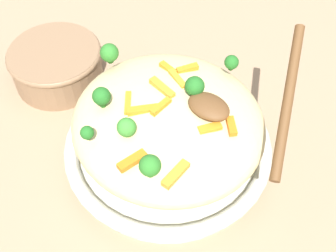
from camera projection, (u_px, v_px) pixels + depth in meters
The scene contains 24 objects.
ground_plane at pixel (168, 158), 0.65m from camera, with size 2.40×2.40×0.00m, color #9E7F60.
serving_bowl at pixel (168, 148), 0.63m from camera, with size 0.29×0.29×0.04m.
pasta_mound at pixel (168, 123), 0.59m from camera, with size 0.26×0.25×0.09m, color #DBC689.
carrot_piece_0 at pixel (164, 108), 0.54m from camera, with size 0.03×0.01×0.01m, color orange.
carrot_piece_1 at pixel (231, 126), 0.54m from camera, with size 0.03×0.01×0.01m, color orange.
carrot_piece_2 at pixel (187, 69), 0.60m from camera, with size 0.03×0.01×0.01m, color orange.
carrot_piece_3 at pixel (144, 110), 0.55m from camera, with size 0.04×0.01×0.01m, color orange.
carrot_piece_4 at pixel (128, 103), 0.56m from camera, with size 0.04×0.01×0.01m, color orange.
carrot_piece_5 at pixel (212, 126), 0.54m from camera, with size 0.03×0.01×0.01m, color orange.
carrot_piece_6 at pixel (178, 79), 0.58m from camera, with size 0.04×0.01×0.01m, color orange.
carrot_piece_7 at pixel (207, 105), 0.55m from camera, with size 0.03×0.01×0.01m, color orange.
carrot_piece_8 at pixel (132, 161), 0.50m from camera, with size 0.04×0.01×0.01m, color orange.
carrot_piece_9 at pixel (168, 68), 0.60m from camera, with size 0.03×0.01×0.01m, color orange.
carrot_piece_10 at pixel (176, 174), 0.49m from camera, with size 0.04×0.01×0.01m, color orange.
carrot_piece_11 at pixel (162, 88), 0.57m from camera, with size 0.04×0.01×0.01m, color orange.
broccoli_floret_0 at pixel (87, 133), 0.52m from camera, with size 0.02×0.02×0.02m.
broccoli_floret_1 at pixel (101, 96), 0.55m from camera, with size 0.02×0.02×0.03m.
broccoli_floret_2 at pixel (150, 166), 0.48m from camera, with size 0.03×0.03×0.03m.
broccoli_floret_3 at pixel (109, 53), 0.60m from camera, with size 0.03×0.03×0.03m.
broccoli_floret_4 at pixel (195, 86), 0.55m from camera, with size 0.03×0.03×0.03m.
broccoli_floret_5 at pixel (231, 62), 0.59m from camera, with size 0.02×0.02×0.02m.
broccoli_floret_6 at pixel (127, 127), 0.52m from camera, with size 0.02×0.02×0.03m.
serving_spoon at pixel (239, 104), 0.53m from camera, with size 0.15×0.17×0.09m.
companion_bowl at pixel (56, 63), 0.73m from camera, with size 0.15×0.15×0.06m.
Camera 1 is at (-0.23, 0.29, 0.54)m, focal length 47.29 mm.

